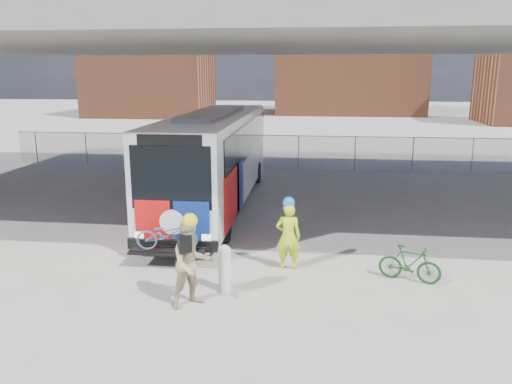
% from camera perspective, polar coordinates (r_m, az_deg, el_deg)
% --- Properties ---
extents(ground, '(160.00, 160.00, 0.00)m').
position_cam_1_polar(ground, '(15.67, -0.36, -5.51)').
color(ground, '#9E9991').
rests_on(ground, ground).
extents(bus, '(2.67, 12.94, 3.69)m').
position_cam_1_polar(bus, '(19.46, -4.74, 4.59)').
color(bus, silver).
rests_on(bus, ground).
extents(overpass, '(40.00, 16.00, 7.95)m').
position_cam_1_polar(overpass, '(18.85, 1.17, 17.87)').
color(overpass, '#605E59').
rests_on(overpass, ground).
extents(chainlink_fence, '(30.00, 0.06, 30.00)m').
position_cam_1_polar(chainlink_fence, '(27.02, 2.76, 5.63)').
color(chainlink_fence, gray).
rests_on(chainlink_fence, ground).
extents(brick_buildings, '(54.00, 22.00, 12.00)m').
position_cam_1_polar(brick_buildings, '(62.94, 6.32, 13.67)').
color(brick_buildings, brown).
rests_on(brick_buildings, ground).
extents(smokestack, '(2.20, 2.20, 25.00)m').
position_cam_1_polar(smokestack, '(71.15, 17.46, 18.84)').
color(smokestack, brown).
rests_on(smokestack, ground).
extents(bollard, '(0.30, 0.30, 1.16)m').
position_cam_1_polar(bollard, '(11.97, -3.62, -8.50)').
color(bollard, beige).
rests_on(bollard, ground).
extents(cyclist_hivis, '(0.69, 0.48, 1.98)m').
position_cam_1_polar(cyclist_hivis, '(13.19, 3.70, -4.86)').
color(cyclist_hivis, '#C0DC17').
rests_on(cyclist_hivis, ground).
extents(cyclist_tan, '(1.21, 1.17, 2.15)m').
position_cam_1_polar(cyclist_tan, '(11.21, -7.42, -8.01)').
color(cyclist_tan, tan).
rests_on(cyclist_tan, ground).
extents(bike_parked, '(1.59, 0.91, 0.92)m').
position_cam_1_polar(bike_parked, '(13.13, 17.16, -7.83)').
color(bike_parked, '#154317').
rests_on(bike_parked, ground).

